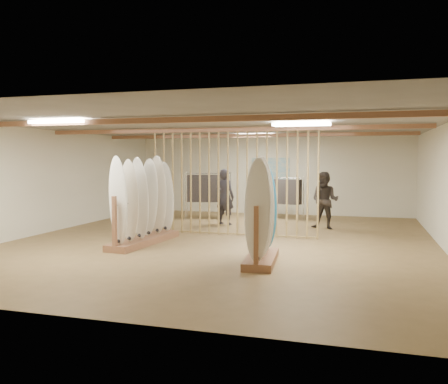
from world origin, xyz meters
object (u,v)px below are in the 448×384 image
(clothing_rack_a, at_px, (208,188))
(shopper_b, at_px, (325,197))
(rack_left, at_px, (144,214))
(clothing_rack_b, at_px, (283,192))
(shopper_a, at_px, (225,193))
(rack_right, at_px, (261,229))

(clothing_rack_a, height_order, shopper_b, shopper_b)
(rack_left, xyz_separation_m, clothing_rack_a, (0.01, 4.80, 0.33))
(clothing_rack_b, xyz_separation_m, shopper_b, (1.52, -1.84, 0.00))
(shopper_b, bearing_deg, shopper_a, -168.37)
(clothing_rack_a, distance_m, shopper_a, 1.45)
(clothing_rack_a, xyz_separation_m, shopper_a, (0.91, -1.13, -0.06))
(rack_left, distance_m, shopper_a, 3.80)
(clothing_rack_a, bearing_deg, shopper_a, -64.48)
(shopper_a, bearing_deg, shopper_b, -163.80)
(rack_right, bearing_deg, rack_left, 152.39)
(shopper_a, relative_size, shopper_b, 1.04)
(clothing_rack_b, relative_size, shopper_b, 0.77)
(rack_left, height_order, shopper_a, rack_left)
(rack_right, xyz_separation_m, clothing_rack_a, (-3.09, 6.06, 0.37))
(clothing_rack_a, xyz_separation_m, shopper_b, (3.91, -1.18, -0.10))
(clothing_rack_a, bearing_deg, shopper_b, -30.11)
(rack_left, height_order, clothing_rack_b, rack_left)
(shopper_a, bearing_deg, rack_left, 93.17)
(clothing_rack_a, distance_m, shopper_b, 4.09)
(shopper_a, bearing_deg, clothing_rack_b, -112.49)
(rack_left, xyz_separation_m, clothing_rack_b, (2.40, 5.46, 0.23))
(clothing_rack_b, relative_size, shopper_a, 0.74)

